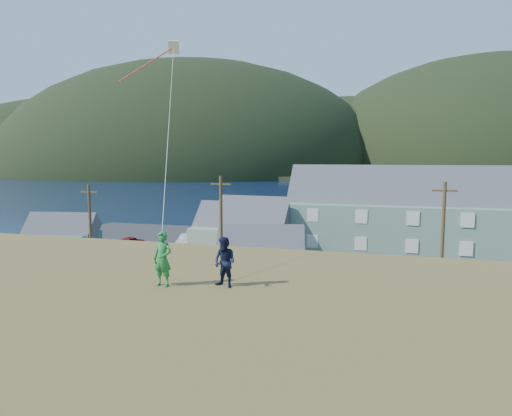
{
  "coord_description": "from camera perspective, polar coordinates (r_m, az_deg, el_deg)",
  "views": [
    {
      "loc": [
        7.79,
        -30.74,
        11.01
      ],
      "look_at": [
        2.43,
        -11.84,
        8.8
      ],
      "focal_mm": 32.0,
      "sensor_mm": 36.0,
      "label": 1
    }
  ],
  "objects": [
    {
      "name": "ground",
      "position": [
        33.57,
        1.56,
        -12.73
      ],
      "size": [
        900.0,
        900.0,
        0.0
      ],
      "primitive_type": "plane",
      "color": "#0A1638",
      "rests_on": "ground"
    },
    {
      "name": "grass_strip",
      "position": [
        31.73,
        0.64,
        -13.79
      ],
      "size": [
        110.0,
        8.0,
        0.1
      ],
      "primitive_type": "cube",
      "color": "#4C3D19",
      "rests_on": "ground"
    },
    {
      "name": "waterfront_lot",
      "position": [
        49.59,
        6.44,
        -6.37
      ],
      "size": [
        72.0,
        36.0,
        0.12
      ],
      "primitive_type": "cube",
      "color": "#28282B",
      "rests_on": "ground"
    },
    {
      "name": "wharf",
      "position": [
        72.84,
        4.75,
        -1.93
      ],
      "size": [
        26.0,
        14.0,
        0.9
      ],
      "primitive_type": "cube",
      "color": "gray",
      "rests_on": "ground"
    },
    {
      "name": "far_shore",
      "position": [
        360.96,
        14.63,
        4.63
      ],
      "size": [
        900.0,
        320.0,
        2.0
      ],
      "primitive_type": "cube",
      "color": "black",
      "rests_on": "ground"
    },
    {
      "name": "far_hills",
      "position": [
        311.49,
        21.0,
        4.35
      ],
      "size": [
        760.0,
        265.0,
        143.0
      ],
      "color": "black",
      "rests_on": "ground"
    },
    {
      "name": "lodge",
      "position": [
        53.13,
        23.04,
        -0.94
      ],
      "size": [
        34.65,
        9.96,
        12.16
      ],
      "rotation": [
        0.0,
        0.0,
        0.01
      ],
      "color": "slate",
      "rests_on": "waterfront_lot"
    },
    {
      "name": "shed_teal",
      "position": [
        54.06,
        -23.25,
        -3.43
      ],
      "size": [
        8.41,
        6.52,
        5.97
      ],
      "rotation": [
        0.0,
        0.0,
        0.18
      ],
      "color": "#30706F",
      "rests_on": "waterfront_lot"
    },
    {
      "name": "shed_palegreen_near",
      "position": [
        49.17,
        -1.87,
        -3.22
      ],
      "size": [
        10.48,
        6.95,
        7.39
      ],
      "rotation": [
        0.0,
        0.0,
        -0.05
      ],
      "color": "gray",
      "rests_on": "waterfront_lot"
    },
    {
      "name": "shed_white",
      "position": [
        40.11,
        0.59,
        -6.05
      ],
      "size": [
        8.51,
        6.53,
        6.07
      ],
      "rotation": [
        0.0,
        0.0,
        0.21
      ],
      "color": "white",
      "rests_on": "waterfront_lot"
    },
    {
      "name": "shed_palegreen_far",
      "position": [
        56.67,
        0.36,
        -1.88
      ],
      "size": [
        11.4,
        7.05,
        7.4
      ],
      "rotation": [
        0.0,
        0.0,
        -0.07
      ],
      "color": "slate",
      "rests_on": "waterfront_lot"
    },
    {
      "name": "utility_poles",
      "position": [
        34.4,
        -1.73,
        -4.18
      ],
      "size": [
        27.49,
        0.24,
        9.45
      ],
      "color": "#47331E",
      "rests_on": "waterfront_lot"
    },
    {
      "name": "parked_cars",
      "position": [
        54.67,
        -2.66,
        -4.28
      ],
      "size": [
        27.19,
        12.56,
        1.55
      ],
      "color": "maroon",
      "rests_on": "waterfront_lot"
    },
    {
      "name": "kite_flyer_green",
      "position": [
        13.8,
        -11.59,
        -6.26
      ],
      "size": [
        0.63,
        0.44,
        1.62
      ],
      "primitive_type": "imported",
      "rotation": [
        0.0,
        0.0,
        -0.09
      ],
      "color": "#207833",
      "rests_on": "hillside"
    },
    {
      "name": "kite_flyer_navy",
      "position": [
        13.47,
        -3.92,
        -6.78
      ],
      "size": [
        0.87,
        0.77,
        1.48
      ],
      "primitive_type": "imported",
      "rotation": [
        0.0,
        0.0,
        -0.34
      ],
      "color": "#121732",
      "rests_on": "hillside"
    },
    {
      "name": "kite_rig",
      "position": [
        21.39,
        -10.74,
        18.64
      ],
      "size": [
        2.11,
        3.85,
        10.43
      ],
      "color": "beige",
      "rests_on": "ground"
    }
  ]
}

